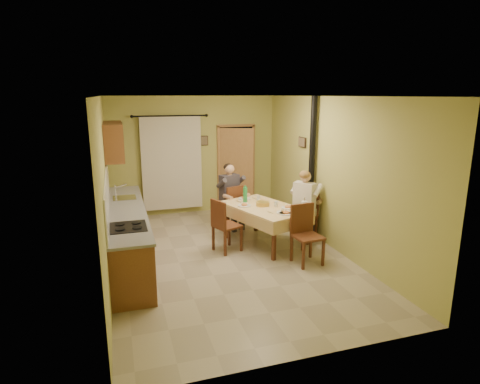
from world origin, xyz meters
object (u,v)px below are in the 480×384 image
object	(u,v)px
man_far	(230,189)
stove_flue	(311,187)
chair_left	(226,236)
man_right	(305,197)
dining_table	(264,225)
chair_near	(307,247)
chair_right	(304,226)
chair_far	(231,216)

from	to	relation	value
man_far	stove_flue	world-z (taller)	stove_flue
chair_left	man_far	size ratio (longest dim) A/B	0.71
man_right	man_far	bearing A→B (deg)	10.53
chair_left	man_far	distance (m)	1.40
dining_table	man_far	bearing A→B (deg)	89.08
chair_near	stove_flue	world-z (taller)	stove_flue
chair_near	chair_left	xyz separation A→B (m)	(-1.16, 0.95, -0.00)
chair_right	stove_flue	world-z (taller)	stove_flue
chair_near	man_right	distance (m)	1.26
chair_far	man_far	bearing A→B (deg)	90.00
chair_right	man_far	distance (m)	1.75
chair_right	chair_far	bearing A→B (deg)	11.24
chair_left	man_far	xyz separation A→B (m)	(0.42, 1.20, 0.59)
dining_table	chair_far	xyz separation A→B (m)	(-0.36, 1.07, -0.09)
man_right	stove_flue	bearing A→B (deg)	-80.40
chair_near	stove_flue	distance (m)	1.62
chair_right	chair_left	world-z (taller)	chair_left
chair_far	chair_right	size ratio (longest dim) A/B	0.99
dining_table	man_right	world-z (taller)	man_right
dining_table	man_right	distance (m)	0.97
chair_far	chair_near	world-z (taller)	chair_near
chair_right	man_right	distance (m)	0.59
chair_near	man_right	size ratio (longest dim) A/B	0.73
man_right	stove_flue	xyz separation A→B (m)	(0.24, 0.25, 0.15)
man_far	stove_flue	bearing A→B (deg)	-49.77
dining_table	chair_near	size ratio (longest dim) A/B	1.89
chair_left	chair_right	bearing A→B (deg)	71.56
man_far	stove_flue	size ratio (longest dim) A/B	0.50
man_right	dining_table	bearing A→B (deg)	51.12
chair_near	chair_right	xyz separation A→B (m)	(0.47, 1.03, -0.00)
dining_table	man_right	xyz separation A→B (m)	(0.83, -0.04, 0.50)
dining_table	chair_far	size ratio (longest dim) A/B	1.97
chair_left	stove_flue	size ratio (longest dim) A/B	0.35
man_far	stove_flue	xyz separation A→B (m)	(1.44, -0.88, 0.15)
chair_near	chair_right	bearing A→B (deg)	-119.87
chair_near	chair_far	bearing A→B (deg)	-76.53
chair_far	man_far	xyz separation A→B (m)	(-0.00, 0.01, 0.59)
dining_table	man_far	xyz separation A→B (m)	(-0.36, 1.09, 0.50)
chair_right	dining_table	bearing A→B (deg)	51.71
chair_far	man_far	distance (m)	0.59
man_far	chair_right	bearing A→B (deg)	-61.14
chair_near	chair_right	distance (m)	1.13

